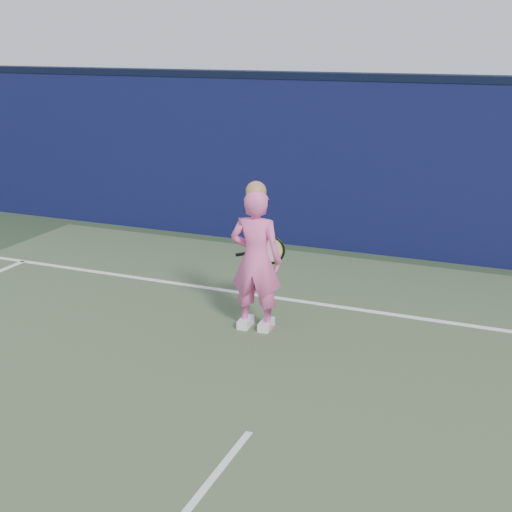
% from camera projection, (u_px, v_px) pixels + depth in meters
% --- Properties ---
extents(ground, '(80.00, 80.00, 0.00)m').
position_uv_depth(ground, '(193.00, 504.00, 4.93)').
color(ground, '#2F3F27').
rests_on(ground, ground).
extents(backstop_wall, '(24.00, 0.40, 2.50)m').
position_uv_depth(backstop_wall, '(397.00, 170.00, 10.30)').
color(backstop_wall, '#0C1237').
rests_on(backstop_wall, ground).
extents(wall_cap, '(24.00, 0.42, 0.10)m').
position_uv_depth(wall_cap, '(403.00, 78.00, 9.92)').
color(wall_cap, black).
rests_on(wall_cap, backstop_wall).
extents(player, '(0.60, 0.42, 1.66)m').
position_uv_depth(player, '(256.00, 260.00, 7.68)').
color(player, pink).
rests_on(player, ground).
extents(racket, '(0.62, 0.14, 0.33)m').
position_uv_depth(racket, '(268.00, 250.00, 8.06)').
color(racket, black).
rests_on(racket, ground).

